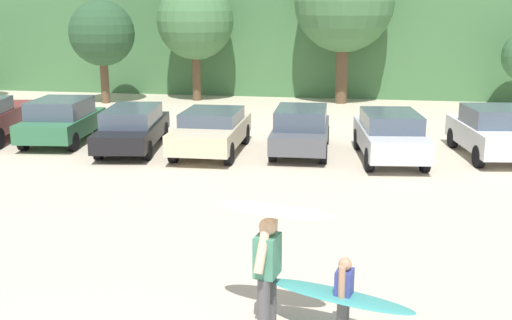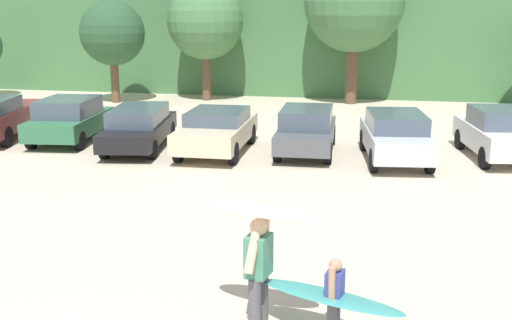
{
  "view_description": "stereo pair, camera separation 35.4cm",
  "coord_description": "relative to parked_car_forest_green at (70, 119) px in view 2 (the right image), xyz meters",
  "views": [
    {
      "loc": [
        2.78,
        -5.19,
        4.66
      ],
      "look_at": [
        0.56,
        7.79,
        1.37
      ],
      "focal_mm": 42.73,
      "sensor_mm": 36.0,
      "label": 1
    },
    {
      "loc": [
        3.13,
        -5.12,
        4.66
      ],
      "look_at": [
        0.56,
        7.79,
        1.37
      ],
      "focal_mm": 42.73,
      "sensor_mm": 36.0,
      "label": 2
    }
  ],
  "objects": [
    {
      "name": "hillside_ridge",
      "position": [
        7.58,
        18.54,
        2.96
      ],
      "size": [
        108.0,
        12.0,
        7.55
      ],
      "primitive_type": "cube",
      "color": "#427042",
      "rests_on": "ground_plane"
    },
    {
      "name": "tree_right",
      "position": [
        -2.26,
        9.04,
        2.62
      ],
      "size": [
        3.21,
        3.21,
        5.06
      ],
      "color": "brown",
      "rests_on": "ground_plane"
    },
    {
      "name": "tree_center_left",
      "position": [
        2.04,
        10.72,
        3.17
      ],
      "size": [
        3.86,
        3.86,
        5.95
      ],
      "color": "brown",
      "rests_on": "ground_plane"
    },
    {
      "name": "tree_center_right",
      "position": [
        9.44,
        10.98,
        4.1
      ],
      "size": [
        4.86,
        4.86,
        7.38
      ],
      "color": "brown",
      "rests_on": "ground_plane"
    },
    {
      "name": "parked_car_forest_green",
      "position": [
        0.0,
        0.0,
        0.0
      ],
      "size": [
        2.31,
        4.27,
        1.56
      ],
      "rotation": [
        0.0,
        0.0,
        1.68
      ],
      "color": "#2D6642",
      "rests_on": "ground_plane"
    },
    {
      "name": "parked_car_black",
      "position": [
        2.84,
        -0.54,
        -0.06
      ],
      "size": [
        2.42,
        5.0,
        1.42
      ],
      "rotation": [
        0.0,
        0.0,
        1.72
      ],
      "color": "black",
      "rests_on": "ground_plane"
    },
    {
      "name": "parked_car_champagne",
      "position": [
        5.61,
        -0.64,
        -0.05
      ],
      "size": [
        2.04,
        4.57,
        1.4
      ],
      "rotation": [
        0.0,
        0.0,
        1.59
      ],
      "color": "beige",
      "rests_on": "ground_plane"
    },
    {
      "name": "parked_car_dark_gray",
      "position": [
        8.51,
        -0.13,
        -0.03
      ],
      "size": [
        1.91,
        4.33,
        1.5
      ],
      "rotation": [
        0.0,
        0.0,
        1.61
      ],
      "color": "#4C4F54",
      "rests_on": "ground_plane"
    },
    {
      "name": "parked_car_silver",
      "position": [
        11.35,
        -0.7,
        0.0
      ],
      "size": [
        2.31,
        4.51,
        1.53
      ],
      "rotation": [
        0.0,
        0.0,
        1.7
      ],
      "color": "silver",
      "rests_on": "ground_plane"
    },
    {
      "name": "parked_car_white",
      "position": [
        14.59,
        0.24,
        0.02
      ],
      "size": [
        2.4,
        4.3,
        1.63
      ],
      "rotation": [
        0.0,
        0.0,
        1.72
      ],
      "color": "white",
      "rests_on": "ground_plane"
    },
    {
      "name": "person_adult",
      "position": [
        9.12,
        -11.53,
        0.15
      ],
      "size": [
        0.39,
        0.8,
        1.71
      ],
      "rotation": [
        0.0,
        0.0,
        2.95
      ],
      "color": "#4C4C51",
      "rests_on": "ground_plane"
    },
    {
      "name": "person_child",
      "position": [
        10.26,
        -11.69,
        -0.12
      ],
      "size": [
        0.28,
        0.53,
        1.24
      ],
      "rotation": [
        0.0,
        0.0,
        2.95
      ],
      "color": "#4C4C51",
      "rests_on": "ground_plane"
    },
    {
      "name": "surfboard_cream",
      "position": [
        9.24,
        -11.62,
        1.05
      ],
      "size": [
        1.87,
        0.88,
        0.13
      ],
      "rotation": [
        0.0,
        0.0,
        2.93
      ],
      "color": "beige"
    },
    {
      "name": "surfboard_teal",
      "position": [
        10.2,
        -11.71,
        -0.16
      ],
      "size": [
        2.3,
        1.32,
        0.14
      ],
      "rotation": [
        0.0,
        0.0,
        2.8
      ],
      "color": "teal"
    }
  ]
}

